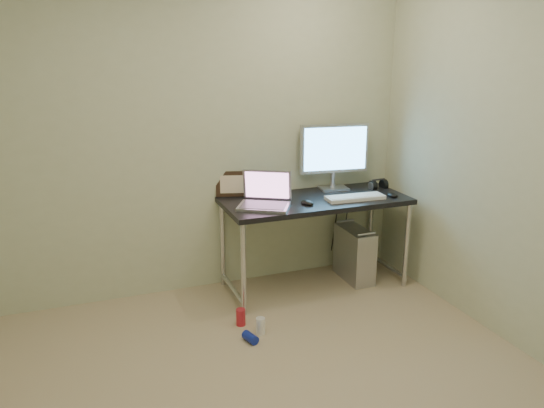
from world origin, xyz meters
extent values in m
cube|color=beige|center=(0.00, 1.75, 1.25)|extent=(3.50, 0.02, 2.50)
cube|color=black|center=(0.90, 1.43, 0.73)|extent=(1.47, 0.64, 0.04)
cylinder|color=silver|center=(0.21, 1.15, 0.35)|extent=(0.04, 0.04, 0.71)
cylinder|color=silver|center=(0.21, 1.71, 0.35)|extent=(0.04, 0.04, 0.71)
cylinder|color=silver|center=(1.60, 1.15, 0.35)|extent=(0.04, 0.04, 0.71)
cylinder|color=silver|center=(1.60, 1.71, 0.35)|extent=(0.04, 0.04, 0.71)
cylinder|color=silver|center=(0.21, 1.43, 0.08)|extent=(0.04, 0.56, 0.04)
cylinder|color=silver|center=(1.60, 1.43, 0.08)|extent=(0.04, 0.56, 0.04)
cube|color=#A2A1A6|center=(1.28, 1.43, 0.22)|extent=(0.19, 0.43, 0.44)
cylinder|color=silver|center=(1.28, 1.25, 0.46)|extent=(0.16, 0.02, 0.02)
cylinder|color=silver|center=(1.28, 1.61, 0.46)|extent=(0.16, 0.02, 0.02)
cylinder|color=black|center=(1.23, 1.70, 0.40)|extent=(0.01, 0.16, 0.69)
cylinder|color=black|center=(1.32, 1.68, 0.38)|extent=(0.02, 0.11, 0.71)
cylinder|color=red|center=(0.14, 1.01, 0.06)|extent=(0.07, 0.07, 0.12)
cylinder|color=white|center=(0.23, 0.84, 0.06)|extent=(0.09, 0.09, 0.12)
cylinder|color=#14249E|center=(0.13, 0.76, 0.03)|extent=(0.09, 0.13, 0.06)
cube|color=silver|center=(0.43, 1.33, 0.76)|extent=(0.45, 0.42, 0.02)
cube|color=slate|center=(0.43, 1.33, 0.77)|extent=(0.39, 0.36, 0.00)
cube|color=#94939A|center=(0.51, 1.46, 0.89)|extent=(0.35, 0.23, 0.24)
cube|color=#7A4C6C|center=(0.51, 1.45, 0.89)|extent=(0.31, 0.20, 0.21)
cube|color=silver|center=(1.17, 1.63, 0.76)|extent=(0.25, 0.20, 0.02)
cylinder|color=silver|center=(1.17, 1.65, 0.83)|extent=(0.04, 0.04, 0.13)
cube|color=silver|center=(1.17, 1.64, 1.10)|extent=(0.59, 0.11, 0.41)
cube|color=#4F9EDF|center=(1.17, 1.62, 1.10)|extent=(0.53, 0.07, 0.35)
cube|color=white|center=(1.18, 1.29, 0.76)|extent=(0.48, 0.18, 0.03)
ellipsoid|color=black|center=(1.51, 1.27, 0.77)|extent=(0.08, 0.12, 0.04)
ellipsoid|color=black|center=(0.77, 1.30, 0.77)|extent=(0.11, 0.14, 0.04)
cylinder|color=black|center=(1.49, 1.53, 0.78)|extent=(0.04, 0.09, 0.09)
cylinder|color=black|center=(1.60, 1.53, 0.78)|extent=(0.04, 0.09, 0.09)
cube|color=black|center=(1.54, 1.53, 0.83)|extent=(0.12, 0.02, 0.01)
cube|color=black|center=(0.30, 1.73, 0.85)|extent=(0.26, 0.14, 0.20)
cylinder|color=silver|center=(0.46, 1.69, 0.79)|extent=(0.01, 0.01, 0.08)
cylinder|color=white|center=(0.46, 1.69, 0.84)|extent=(0.04, 0.03, 0.04)
camera|label=1|loc=(-0.85, -2.24, 1.88)|focal=35.00mm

